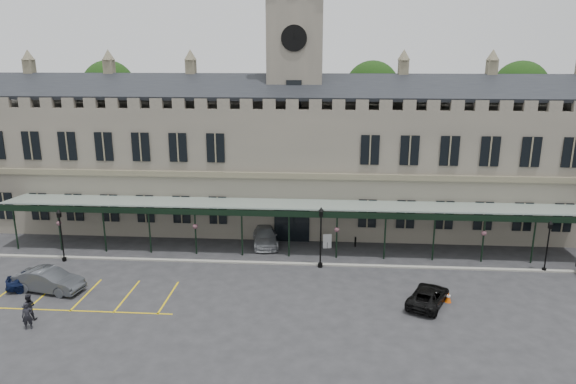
# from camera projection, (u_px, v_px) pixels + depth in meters

# --- Properties ---
(ground) EXTENTS (140.00, 140.00, 0.00)m
(ground) POSITION_uv_depth(u_px,v_px,m) (282.00, 294.00, 36.74)
(ground) COLOR #262628
(station_building) EXTENTS (60.00, 10.36, 17.30)m
(station_building) POSITION_uv_depth(u_px,v_px,m) (295.00, 161.00, 50.38)
(station_building) COLOR #666055
(station_building) RESTS_ON ground
(clock_tower) EXTENTS (5.60, 5.60, 24.80)m
(clock_tower) POSITION_uv_depth(u_px,v_px,m) (295.00, 93.00, 48.73)
(clock_tower) COLOR #666055
(clock_tower) RESTS_ON ground
(canopy) EXTENTS (50.00, 4.10, 4.30)m
(canopy) POSITION_uv_depth(u_px,v_px,m) (289.00, 229.00, 43.30)
(canopy) COLOR #8C9E93
(canopy) RESTS_ON ground
(kerb) EXTENTS (60.00, 0.40, 0.12)m
(kerb) POSITION_uv_depth(u_px,v_px,m) (288.00, 263.00, 42.02)
(kerb) COLOR gray
(kerb) RESTS_ON ground
(parking_markings) EXTENTS (16.00, 6.00, 0.01)m
(parking_markings) POSITION_uv_depth(u_px,v_px,m) (83.00, 298.00, 36.26)
(parking_markings) COLOR gold
(parking_markings) RESTS_ON ground
(tree_behind_left) EXTENTS (6.00, 6.00, 16.00)m
(tree_behind_left) POSITION_uv_depth(u_px,v_px,m) (109.00, 88.00, 58.99)
(tree_behind_left) COLOR #332314
(tree_behind_left) RESTS_ON ground
(tree_behind_mid) EXTENTS (6.00, 6.00, 16.00)m
(tree_behind_mid) POSITION_uv_depth(u_px,v_px,m) (372.00, 90.00, 56.93)
(tree_behind_mid) COLOR #332314
(tree_behind_mid) RESTS_ON ground
(tree_behind_right) EXTENTS (6.00, 6.00, 16.00)m
(tree_behind_right) POSITION_uv_depth(u_px,v_px,m) (520.00, 90.00, 55.83)
(tree_behind_right) COLOR #332314
(tree_behind_right) RESTS_ON ground
(lamp_post_left) EXTENTS (0.43, 0.43, 4.49)m
(lamp_post_left) POSITION_uv_depth(u_px,v_px,m) (61.00, 231.00, 42.02)
(lamp_post_left) COLOR black
(lamp_post_left) RESTS_ON ground
(lamp_post_mid) EXTENTS (0.48, 0.48, 5.07)m
(lamp_post_mid) POSITION_uv_depth(u_px,v_px,m) (321.00, 232.00, 40.68)
(lamp_post_mid) COLOR black
(lamp_post_mid) RESTS_ON ground
(lamp_post_right) EXTENTS (0.40, 0.40, 4.23)m
(lamp_post_right) POSITION_uv_depth(u_px,v_px,m) (548.00, 242.00, 39.99)
(lamp_post_right) COLOR black
(lamp_post_right) RESTS_ON ground
(traffic_cone) EXTENTS (0.44, 0.44, 0.71)m
(traffic_cone) POSITION_uv_depth(u_px,v_px,m) (448.00, 297.00, 35.54)
(traffic_cone) COLOR #DE4E07
(traffic_cone) RESTS_ON ground
(sign_board) EXTENTS (0.77, 0.19, 1.32)m
(sign_board) POSITION_uv_depth(u_px,v_px,m) (327.00, 241.00, 45.32)
(sign_board) COLOR black
(sign_board) RESTS_ON ground
(bollard_left) EXTENTS (0.16, 0.16, 0.91)m
(bollard_left) POSITION_uv_depth(u_px,v_px,m) (257.00, 241.00, 45.88)
(bollard_left) COLOR black
(bollard_left) RESTS_ON ground
(bollard_right) EXTENTS (0.16, 0.16, 0.90)m
(bollard_right) POSITION_uv_depth(u_px,v_px,m) (355.00, 242.00, 45.79)
(bollard_right) COLOR black
(bollard_right) RESTS_ON ground
(car_left_a) EXTENTS (4.42, 3.06, 1.40)m
(car_left_a) POSITION_uv_depth(u_px,v_px,m) (37.00, 279.00, 37.64)
(car_left_a) COLOR #0B1534
(car_left_a) RESTS_ON ground
(car_left_b) EXTENTS (5.31, 2.68, 1.67)m
(car_left_b) POSITION_uv_depth(u_px,v_px,m) (49.00, 280.00, 37.09)
(car_left_b) COLOR #3B3F44
(car_left_b) RESTS_ON ground
(car_taxi) EXTENTS (2.98, 5.53, 1.52)m
(car_taxi) POSITION_uv_depth(u_px,v_px,m) (265.00, 236.00, 46.34)
(car_taxi) COLOR #A5A8AD
(car_taxi) RESTS_ON ground
(car_van) EXTENTS (3.87, 4.97, 1.25)m
(car_van) POSITION_uv_depth(u_px,v_px,m) (428.00, 296.00, 35.14)
(car_van) COLOR black
(car_van) RESTS_ON ground
(person_a) EXTENTS (0.76, 0.65, 1.76)m
(person_a) POSITION_uv_depth(u_px,v_px,m) (27.00, 316.00, 31.92)
(person_a) COLOR black
(person_a) RESTS_ON ground
(person_b) EXTENTS (1.01, 0.88, 1.77)m
(person_b) POSITION_uv_depth(u_px,v_px,m) (29.00, 307.00, 33.04)
(person_b) COLOR black
(person_b) RESTS_ON ground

